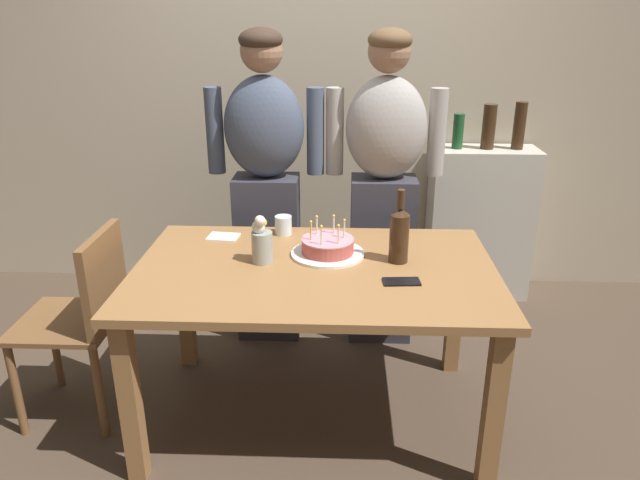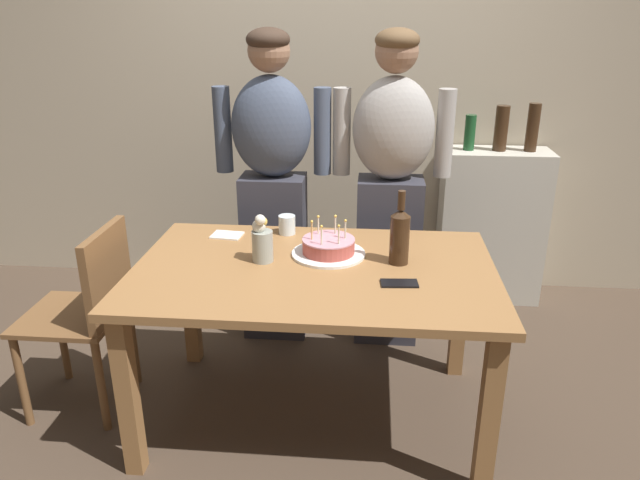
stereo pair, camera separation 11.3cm
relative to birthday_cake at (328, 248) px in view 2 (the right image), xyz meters
name	(u,v)px [view 2 (the right image)]	position (x,y,z in m)	size (l,w,h in m)	color
ground_plane	(315,414)	(-0.05, -0.13, -0.77)	(10.00, 10.00, 0.00)	#47382B
back_wall	(338,85)	(-0.05, 1.42, 0.53)	(5.20, 0.10, 2.60)	tan
dining_table	(314,288)	(-0.05, -0.13, -0.13)	(1.50, 0.96, 0.74)	olive
birthday_cake	(328,248)	(0.00, 0.00, 0.00)	(0.32, 0.32, 0.16)	white
water_glass_near	(287,225)	(-0.22, 0.25, 0.01)	(0.08, 0.08, 0.09)	silver
wine_bottle	(400,235)	(0.30, -0.06, 0.09)	(0.08, 0.08, 0.32)	#382314
cell_phone	(399,283)	(0.30, -0.27, -0.03)	(0.14, 0.07, 0.01)	black
napkin_stack	(227,235)	(-0.49, 0.19, -0.03)	(0.14, 0.10, 0.01)	white
flower_vase	(262,240)	(-0.27, -0.09, 0.06)	(0.09, 0.09, 0.21)	#999E93
person_man_bearded	(273,185)	(-0.34, 0.62, 0.10)	(0.61, 0.27, 1.66)	#33333D
person_woman_cardigan	(391,188)	(0.28, 0.62, 0.10)	(0.61, 0.27, 1.66)	#33333D
dining_chair	(91,305)	(-1.04, -0.13, -0.26)	(0.42, 0.42, 0.87)	brown
shelf_cabinet	(491,224)	(0.93, 1.20, -0.28)	(0.63, 0.30, 1.23)	beige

